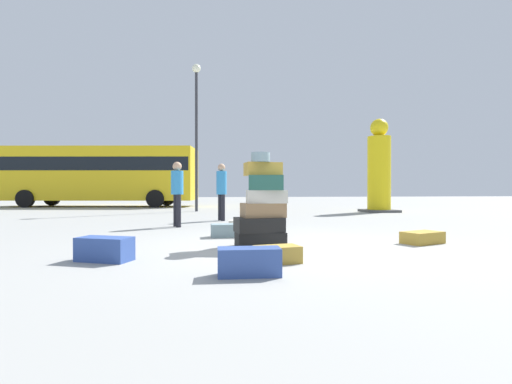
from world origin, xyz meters
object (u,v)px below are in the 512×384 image
(suitcase_tan_foreground_near, at_px, (422,238))
(suitcase_cream_right_side, at_px, (245,226))
(suitcase_black_behind_tower, at_px, (277,221))
(person_tourist_with_camera, at_px, (177,188))
(yellow_dummy_statue, at_px, (379,171))
(parked_bus, at_px, (100,173))
(person_bearded_onlooker, at_px, (221,187))
(suitcase_navy_foreground_far, at_px, (249,262))
(suitcase_navy_upright_blue, at_px, (105,249))
(lamp_post, at_px, (196,116))
(suitcase_tower, at_px, (262,208))
(suitcase_tan_left_side, at_px, (277,254))
(suitcase_slate_white_trunk, at_px, (229,230))

(suitcase_tan_foreground_near, bearing_deg, suitcase_cream_right_side, 119.67)
(suitcase_tan_foreground_near, bearing_deg, suitcase_black_behind_tower, 127.67)
(suitcase_cream_right_side, height_order, person_tourist_with_camera, person_tourist_with_camera)
(yellow_dummy_statue, height_order, parked_bus, yellow_dummy_statue)
(suitcase_cream_right_side, height_order, suitcase_tan_foreground_near, suitcase_cream_right_side)
(suitcase_black_behind_tower, height_order, person_bearded_onlooker, person_bearded_onlooker)
(suitcase_navy_foreground_far, relative_size, yellow_dummy_statue, 0.18)
(suitcase_cream_right_side, bearing_deg, suitcase_tan_foreground_near, -34.94)
(suitcase_black_behind_tower, distance_m, suitcase_cream_right_side, 1.06)
(suitcase_cream_right_side, xyz_separation_m, parked_bus, (-6.49, 13.11, 1.71))
(person_bearded_onlooker, bearing_deg, person_tourist_with_camera, -54.43)
(suitcase_navy_upright_blue, relative_size, lamp_post, 0.11)
(suitcase_navy_upright_blue, height_order, parked_bus, parked_bus)
(suitcase_cream_right_side, distance_m, person_tourist_with_camera, 2.13)
(suitcase_tower, bearing_deg, suitcase_navy_foreground_far, -102.43)
(suitcase_black_behind_tower, height_order, suitcase_navy_foreground_far, suitcase_black_behind_tower)
(person_tourist_with_camera, height_order, parked_bus, parked_bus)
(suitcase_tan_left_side, bearing_deg, suitcase_cream_right_side, 78.58)
(suitcase_tan_foreground_near, height_order, suitcase_navy_upright_blue, suitcase_navy_upright_blue)
(suitcase_slate_white_trunk, relative_size, suitcase_navy_foreground_far, 1.02)
(suitcase_tan_left_side, relative_size, suitcase_navy_upright_blue, 0.81)
(parked_bus, xyz_separation_m, lamp_post, (5.25, -5.29, 2.19))
(suitcase_navy_upright_blue, bearing_deg, suitcase_cream_right_side, 77.65)
(suitcase_tan_foreground_near, xyz_separation_m, person_tourist_with_camera, (-4.35, 3.45, 0.85))
(suitcase_tan_foreground_near, distance_m, person_tourist_with_camera, 5.62)
(parked_bus, bearing_deg, yellow_dummy_statue, -20.00)
(suitcase_tan_left_side, bearing_deg, suitcase_slate_white_trunk, 87.53)
(suitcase_black_behind_tower, height_order, yellow_dummy_statue, yellow_dummy_statue)
(suitcase_tan_left_side, bearing_deg, suitcase_tower, 77.30)
(suitcase_tan_foreground_near, distance_m, lamp_post, 11.53)
(suitcase_tan_left_side, relative_size, lamp_post, 0.09)
(suitcase_tower, distance_m, suitcase_black_behind_tower, 1.42)
(suitcase_navy_foreground_far, xyz_separation_m, lamp_post, (-0.83, 12.07, 3.87))
(person_bearded_onlooker, bearing_deg, suitcase_navy_upright_blue, -36.64)
(suitcase_black_behind_tower, height_order, suitcase_tan_foreground_near, suitcase_black_behind_tower)
(suitcase_tower, distance_m, suitcase_cream_right_side, 2.25)
(person_bearded_onlooker, relative_size, yellow_dummy_statue, 0.44)
(suitcase_tower, relative_size, suitcase_cream_right_side, 2.11)
(suitcase_tan_foreground_near, height_order, yellow_dummy_statue, yellow_dummy_statue)
(suitcase_tan_left_side, distance_m, suitcase_slate_white_trunk, 2.71)
(suitcase_navy_foreground_far, xyz_separation_m, person_tourist_with_camera, (-1.15, 5.45, 0.80))
(suitcase_cream_right_side, distance_m, suitcase_navy_upright_blue, 3.83)
(suitcase_navy_upright_blue, xyz_separation_m, lamp_post, (0.91, 10.99, 3.87))
(suitcase_navy_upright_blue, bearing_deg, parked_bus, 126.73)
(suitcase_slate_white_trunk, height_order, suitcase_navy_upright_blue, suitcase_navy_upright_blue)
(suitcase_slate_white_trunk, bearing_deg, suitcase_navy_upright_blue, -130.22)
(suitcase_slate_white_trunk, xyz_separation_m, yellow_dummy_statue, (6.59, 7.33, 1.56))
(yellow_dummy_statue, distance_m, parked_bus, 14.33)
(suitcase_slate_white_trunk, relative_size, lamp_post, 0.11)
(suitcase_slate_white_trunk, bearing_deg, suitcase_black_behind_tower, -1.11)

